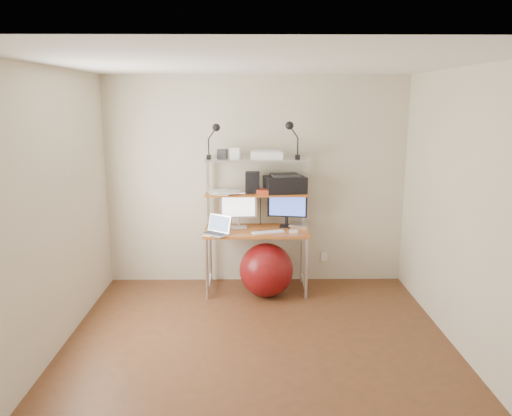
{
  "coord_description": "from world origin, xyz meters",
  "views": [
    {
      "loc": [
        -0.07,
        -4.14,
        2.22
      ],
      "look_at": [
        -0.01,
        1.15,
        1.06
      ],
      "focal_mm": 35.0,
      "sensor_mm": 36.0,
      "label": 1
    }
  ],
  "objects": [
    {
      "name": "red_box",
      "position": [
        0.1,
        1.49,
        1.18
      ],
      "size": [
        0.21,
        0.16,
        0.05
      ],
      "primitive_type": "cube",
      "rotation": [
        0.0,
        0.0,
        -0.14
      ],
      "color": "#B6341D",
      "rests_on": "mid_shelf"
    },
    {
      "name": "mac_mini",
      "position": [
        0.51,
        1.57,
        0.76
      ],
      "size": [
        0.27,
        0.27,
        0.04
      ],
      "primitive_type": "cube",
      "rotation": [
        0.0,
        0.0,
        -0.3
      ],
      "color": "silver",
      "rests_on": "desktop"
    },
    {
      "name": "box_white",
      "position": [
        -0.24,
        1.54,
        1.62
      ],
      "size": [
        0.12,
        0.1,
        0.13
      ],
      "primitive_type": "cube",
      "rotation": [
        0.0,
        0.0,
        -0.11
      ],
      "color": "white",
      "rests_on": "top_shelf"
    },
    {
      "name": "laptop",
      "position": [
        -0.44,
        1.27,
        0.78
      ],
      "size": [
        0.38,
        0.37,
        0.26
      ],
      "rotation": [
        0.0,
        0.0,
        -0.62
      ],
      "color": "silver",
      "rests_on": "desktop"
    },
    {
      "name": "exercise_ball",
      "position": [
        0.11,
        1.27,
        0.31
      ],
      "size": [
        0.62,
        0.62,
        0.62
      ],
      "primitive_type": "sphere",
      "color": "maroon",
      "rests_on": "floor"
    },
    {
      "name": "nas_cube",
      "position": [
        -0.04,
        1.58,
        1.27
      ],
      "size": [
        0.17,
        0.17,
        0.24
      ],
      "primitive_type": "cube",
      "rotation": [
        0.0,
        0.0,
        -0.02
      ],
      "color": "black",
      "rests_on": "mid_shelf"
    },
    {
      "name": "clip_lamp_right",
      "position": [
        0.39,
        1.48,
        1.86
      ],
      "size": [
        0.17,
        0.09,
        0.43
      ],
      "color": "black",
      "rests_on": "top_shelf"
    },
    {
      "name": "paper_stack",
      "position": [
        -0.38,
        1.56,
        1.17
      ],
      "size": [
        0.44,
        0.41,
        0.03
      ],
      "color": "white",
      "rests_on": "mid_shelf"
    },
    {
      "name": "printer",
      "position": [
        0.34,
        1.6,
        1.25
      ],
      "size": [
        0.51,
        0.4,
        0.22
      ],
      "rotation": [
        0.0,
        0.0,
        0.19
      ],
      "color": "black",
      "rests_on": "mid_shelf"
    },
    {
      "name": "wall_outlet",
      "position": [
        0.85,
        1.79,
        0.3
      ],
      "size": [
        0.08,
        0.01,
        0.12
      ],
      "primitive_type": "cube",
      "color": "white",
      "rests_on": "room"
    },
    {
      "name": "monitor_black",
      "position": [
        0.37,
        1.58,
        0.98
      ],
      "size": [
        0.47,
        0.16,
        0.47
      ],
      "rotation": [
        0.0,
        0.0,
        -0.18
      ],
      "color": "black",
      "rests_on": "desktop"
    },
    {
      "name": "monitor_silver",
      "position": [
        -0.21,
        1.54,
        0.99
      ],
      "size": [
        0.42,
        0.17,
        0.47
      ],
      "rotation": [
        0.0,
        0.0,
        0.12
      ],
      "color": "silver",
      "rests_on": "desktop"
    },
    {
      "name": "phone",
      "position": [
        0.06,
        1.32,
        0.74
      ],
      "size": [
        0.08,
        0.13,
        0.01
      ],
      "primitive_type": "cube",
      "rotation": [
        0.0,
        0.0,
        -0.15
      ],
      "color": "black",
      "rests_on": "desktop"
    },
    {
      "name": "keyboard",
      "position": [
        0.13,
        1.31,
        0.75
      ],
      "size": [
        0.39,
        0.21,
        0.01
      ],
      "primitive_type": "cube",
      "rotation": [
        0.0,
        0.0,
        0.28
      ],
      "color": "white",
      "rests_on": "desktop"
    },
    {
      "name": "scanner",
      "position": [
        0.13,
        1.58,
        1.6
      ],
      "size": [
        0.38,
        0.27,
        0.1
      ],
      "rotation": [
        0.0,
        0.0,
        -0.08
      ],
      "color": "white",
      "rests_on": "top_shelf"
    },
    {
      "name": "box_grey",
      "position": [
        -0.39,
        1.6,
        1.6
      ],
      "size": [
        0.12,
        0.12,
        0.1
      ],
      "primitive_type": "cube",
      "rotation": [
        0.0,
        0.0,
        -0.2
      ],
      "color": "#2C2D2F",
      "rests_on": "top_shelf"
    },
    {
      "name": "mouse",
      "position": [
        0.42,
        1.31,
        0.75
      ],
      "size": [
        0.09,
        0.06,
        0.03
      ],
      "primitive_type": "cube",
      "rotation": [
        0.0,
        0.0,
        -0.0
      ],
      "color": "white",
      "rests_on": "desktop"
    },
    {
      "name": "room",
      "position": [
        0.0,
        0.0,
        1.25
      ],
      "size": [
        3.6,
        3.6,
        3.6
      ],
      "color": "brown",
      "rests_on": "ground"
    },
    {
      "name": "clip_lamp_left",
      "position": [
        -0.47,
        1.51,
        1.84
      ],
      "size": [
        0.16,
        0.09,
        0.4
      ],
      "color": "black",
      "rests_on": "top_shelf"
    },
    {
      "name": "computer_desk",
      "position": [
        0.0,
        1.5,
        0.96
      ],
      "size": [
        1.2,
        0.6,
        1.57
      ],
      "color": "#BB6524",
      "rests_on": "ground"
    }
  ]
}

